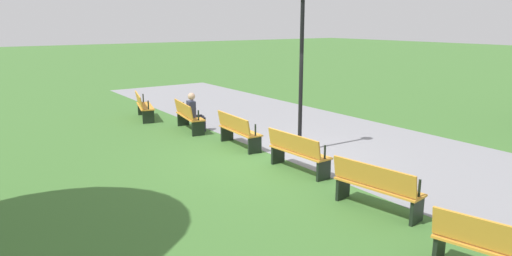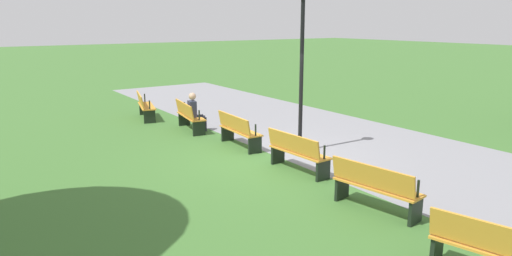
% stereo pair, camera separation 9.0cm
% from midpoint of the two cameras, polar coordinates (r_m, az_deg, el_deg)
% --- Properties ---
extents(ground_plane, '(120.00, 120.00, 0.00)m').
position_cam_midpoint_polar(ground_plane, '(11.11, 1.32, -3.77)').
color(ground_plane, '#3D6B2D').
extents(path_paving, '(26.68, 5.09, 0.01)m').
position_cam_midpoint_polar(path_paving, '(12.89, 11.37, -1.61)').
color(path_paving, gray).
rests_on(path_paving, ground).
extents(bench_0, '(1.67, 0.86, 0.89)m').
position_cam_midpoint_polar(bench_0, '(15.86, -14.24, 2.75)').
color(bench_0, orange).
rests_on(bench_0, ground).
extents(bench_1, '(1.65, 0.71, 0.89)m').
position_cam_midpoint_polar(bench_1, '(13.88, -8.79, 1.54)').
color(bench_1, orange).
rests_on(bench_1, ground).
extents(bench_2, '(1.62, 0.55, 0.89)m').
position_cam_midpoint_polar(bench_2, '(11.92, -2.52, -0.27)').
color(bench_2, orange).
rests_on(bench_2, ground).
extents(bench_3, '(1.62, 0.55, 0.89)m').
position_cam_midpoint_polar(bench_3, '(10.00, 5.02, -2.99)').
color(bench_3, orange).
rests_on(bench_3, ground).
extents(bench_4, '(1.65, 0.71, 0.89)m').
position_cam_midpoint_polar(bench_4, '(8.19, 14.68, -7.14)').
color(bench_4, orange).
rests_on(bench_4, ground).
extents(bench_5, '(1.67, 0.86, 0.89)m').
position_cam_midpoint_polar(bench_5, '(6.60, 28.05, -13.47)').
color(bench_5, orange).
rests_on(bench_5, ground).
extents(person_seated, '(0.38, 0.56, 1.20)m').
position_cam_midpoint_polar(person_seated, '(13.71, -8.00, 2.13)').
color(person_seated, '#2D3347').
rests_on(person_seated, ground).
extents(lamp_post, '(0.32, 0.32, 4.10)m').
position_cam_midpoint_polar(lamp_post, '(11.25, 5.60, 11.12)').
color(lamp_post, black).
rests_on(lamp_post, ground).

